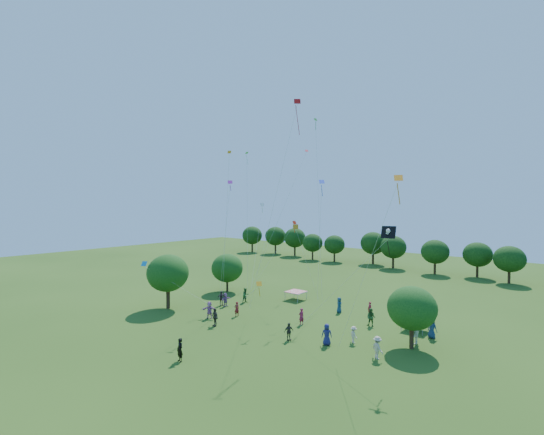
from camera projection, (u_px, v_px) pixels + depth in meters
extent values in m
plane|color=#35581A|center=(145.00, 378.00, 25.64)|extent=(160.00, 160.00, 0.00)
cylinder|color=#422B19|center=(168.00, 299.00, 42.96)|extent=(0.44, 0.44, 2.14)
ellipsoid|color=#1C5017|center=(168.00, 273.00, 42.85)|extent=(4.87, 4.87, 4.38)
cylinder|color=#422B19|center=(227.00, 286.00, 51.24)|extent=(0.30, 0.30, 1.48)
ellipsoid|color=#1C5017|center=(227.00, 268.00, 51.15)|extent=(4.42, 4.42, 3.97)
cylinder|color=#422B19|center=(412.00, 338.00, 30.94)|extent=(0.36, 0.36, 1.75)
ellipsoid|color=#1C5017|center=(412.00, 308.00, 30.85)|extent=(4.09, 4.09, 3.68)
cylinder|color=#422B19|center=(252.00, 248.00, 94.35)|extent=(0.44, 0.44, 2.15)
ellipsoid|color=#163F12|center=(252.00, 235.00, 94.23)|extent=(5.17, 5.17, 4.65)
cylinder|color=#422B19|center=(275.00, 249.00, 91.47)|extent=(0.45, 0.45, 2.17)
ellipsoid|color=#163F12|center=(275.00, 236.00, 91.35)|extent=(5.22, 5.22, 4.70)
cylinder|color=#422B19|center=(295.00, 251.00, 87.17)|extent=(0.44, 0.44, 2.15)
ellipsoid|color=#163F12|center=(295.00, 238.00, 87.06)|extent=(5.17, 5.17, 4.65)
cylinder|color=#422B19|center=(313.00, 255.00, 81.21)|extent=(0.38, 0.38, 1.87)
ellipsoid|color=#163F12|center=(313.00, 243.00, 81.11)|extent=(4.48, 4.48, 4.03)
cylinder|color=#422B19|center=(334.00, 257.00, 78.34)|extent=(0.38, 0.38, 1.84)
ellipsoid|color=#163F12|center=(334.00, 244.00, 78.24)|extent=(4.42, 4.42, 3.98)
cylinder|color=#422B19|center=(373.00, 259.00, 75.23)|extent=(0.44, 0.44, 2.14)
ellipsoid|color=#163F12|center=(373.00, 243.00, 75.12)|extent=(5.14, 5.14, 4.63)
cylinder|color=#422B19|center=(393.00, 263.00, 70.30)|extent=(0.42, 0.42, 2.03)
ellipsoid|color=#163F12|center=(393.00, 247.00, 70.19)|extent=(4.86, 4.86, 4.37)
cylinder|color=#422B19|center=(435.00, 268.00, 64.34)|extent=(0.40, 0.40, 1.96)
ellipsoid|color=#163F12|center=(435.00, 252.00, 64.23)|extent=(4.71, 4.71, 4.24)
cylinder|color=#422B19|center=(477.00, 272.00, 61.43)|extent=(0.39, 0.39, 1.91)
ellipsoid|color=#163F12|center=(478.00, 254.00, 61.33)|extent=(4.59, 4.59, 4.13)
cylinder|color=#422B19|center=(509.00, 277.00, 56.69)|extent=(0.39, 0.39, 1.89)
ellipsoid|color=#163F12|center=(509.00, 259.00, 56.59)|extent=(4.54, 4.54, 4.08)
cube|color=red|center=(296.00, 292.00, 46.84)|extent=(2.20, 2.20, 0.08)
cylinder|color=#999999|center=(285.00, 296.00, 46.73)|extent=(0.05, 0.05, 1.10)
cylinder|color=#999999|center=(298.00, 298.00, 45.45)|extent=(0.05, 0.05, 1.10)
cylinder|color=#999999|center=(294.00, 293.00, 48.27)|extent=(0.05, 0.05, 1.10)
cylinder|color=#999999|center=(307.00, 295.00, 46.99)|extent=(0.05, 0.05, 1.10)
cube|color=#1D72BC|center=(415.00, 320.00, 35.41)|extent=(2.20, 2.20, 0.08)
cylinder|color=#999999|center=(401.00, 325.00, 35.30)|extent=(0.05, 0.05, 1.10)
cylinder|color=#999999|center=(422.00, 330.00, 34.02)|extent=(0.05, 0.05, 1.10)
cylinder|color=#999999|center=(408.00, 320.00, 36.84)|extent=(0.05, 0.05, 1.10)
cylinder|color=#999999|center=(429.00, 324.00, 35.56)|extent=(0.05, 0.05, 1.10)
imported|color=black|center=(180.00, 350.00, 28.36)|extent=(0.74, 0.53, 1.82)
imported|color=navy|center=(432.00, 328.00, 33.37)|extent=(1.02, 0.71, 1.88)
imported|color=maroon|center=(237.00, 309.00, 39.93)|extent=(0.53, 0.68, 1.60)
imported|color=#285424|center=(371.00, 317.00, 36.62)|extent=(0.94, 0.59, 1.81)
imported|color=#ABA688|center=(415.00, 334.00, 31.94)|extent=(0.56, 1.22, 1.85)
imported|color=#3A352E|center=(289.00, 332.00, 32.82)|extent=(0.75, 1.03, 1.60)
imported|color=#AA63A1|center=(209.00, 310.00, 39.21)|extent=(1.75, 1.41, 1.81)
imported|color=navy|center=(339.00, 305.00, 41.26)|extent=(0.68, 0.95, 1.74)
imported|color=maroon|center=(370.00, 309.00, 40.05)|extent=(0.69, 0.61, 1.55)
imported|color=#285F3C|center=(423.00, 312.00, 38.30)|extent=(0.55, 0.93, 1.81)
imported|color=beige|center=(354.00, 335.00, 32.20)|extent=(1.05, 0.88, 1.48)
imported|color=#3A332E|center=(215.00, 317.00, 36.70)|extent=(1.13, 0.68, 1.81)
imported|color=#8B538F|center=(226.00, 300.00, 43.81)|extent=(0.66, 1.56, 1.63)
imported|color=navy|center=(327.00, 334.00, 31.71)|extent=(1.04, 0.92, 1.86)
imported|color=maroon|center=(301.00, 316.00, 37.12)|extent=(0.57, 0.72, 1.70)
imported|color=#2A5E28|center=(246.00, 295.00, 45.56)|extent=(0.65, 0.98, 1.83)
imported|color=#BEAE98|center=(377.00, 348.00, 28.86)|extent=(1.29, 1.03, 1.80)
imported|color=#433836|center=(221.00, 298.00, 44.20)|extent=(0.77, 1.13, 1.76)
cube|color=black|center=(388.00, 232.00, 27.98)|extent=(1.18, 0.80, 0.92)
cube|color=black|center=(389.00, 249.00, 28.06)|extent=(0.19, 0.26, 1.18)
sphere|color=white|center=(388.00, 231.00, 27.93)|extent=(0.34, 0.34, 0.34)
cylinder|color=white|center=(388.00, 235.00, 27.94)|extent=(0.25, 0.47, 0.31)
cylinder|color=white|center=(388.00, 235.00, 27.94)|extent=(0.25, 0.47, 0.31)
cylinder|color=beige|center=(341.00, 285.00, 30.41)|extent=(7.86, 0.66, 8.41)
cube|color=red|center=(297.00, 101.00, 37.45)|extent=(0.73, 0.70, 0.59)
cube|color=red|center=(298.00, 120.00, 37.55)|extent=(0.11, 0.64, 2.94)
cylinder|color=beige|center=(273.00, 207.00, 37.96)|extent=(4.04, 3.03, 21.36)
cube|color=red|center=(294.00, 223.00, 49.37)|extent=(0.43, 0.57, 0.44)
cube|color=red|center=(295.00, 229.00, 49.44)|extent=(0.16, 0.24, 1.05)
cylinder|color=beige|center=(273.00, 256.00, 47.95)|extent=(2.54, 6.23, 8.35)
cube|color=orange|center=(398.00, 178.00, 22.67)|extent=(0.63, 0.56, 0.40)
cube|color=orange|center=(399.00, 194.00, 22.74)|extent=(0.15, 0.30, 1.33)
cylinder|color=beige|center=(365.00, 273.00, 25.33)|extent=(5.28, 2.00, 12.43)
cube|color=orange|center=(259.00, 284.00, 34.87)|extent=(0.61, 0.63, 0.39)
cube|color=orange|center=(259.00, 292.00, 34.94)|extent=(0.09, 0.22, 0.92)
cylinder|color=beige|center=(244.00, 299.00, 36.05)|extent=(3.84, 0.31, 3.17)
cube|color=#218E19|center=(316.00, 120.00, 46.33)|extent=(0.30, 0.45, 0.36)
cube|color=#218E19|center=(316.00, 126.00, 46.40)|extent=(0.18, 0.23, 1.04)
cylinder|color=beige|center=(319.00, 206.00, 43.99)|extent=(3.67, 4.08, 21.68)
cube|color=blue|center=(322.00, 182.00, 41.85)|extent=(0.73, 0.72, 0.45)
cube|color=blue|center=(322.00, 191.00, 41.93)|extent=(0.06, 0.29, 1.27)
cylinder|color=beige|center=(319.00, 242.00, 41.68)|extent=(0.12, 1.01, 13.38)
cube|color=#881893|center=(230.00, 182.00, 39.48)|extent=(0.62, 0.62, 0.38)
cube|color=#881893|center=(230.00, 188.00, 39.54)|extent=(0.06, 0.15, 0.63)
cylinder|color=beige|center=(224.00, 244.00, 40.03)|extent=(1.48, 0.40, 13.22)
cube|color=white|center=(262.00, 205.00, 56.93)|extent=(0.54, 0.68, 0.54)
cube|color=white|center=(262.00, 210.00, 57.00)|extent=(0.13, 0.24, 1.01)
cylinder|color=beige|center=(257.00, 244.00, 51.78)|extent=(5.96, 9.00, 10.75)
cube|color=#0C79BE|center=(144.00, 264.00, 41.38)|extent=(0.72, 0.62, 0.50)
cylinder|color=beige|center=(176.00, 285.00, 40.80)|extent=(6.63, 3.83, 4.00)
cube|color=red|center=(307.00, 151.00, 49.55)|extent=(0.48, 0.51, 0.32)
cylinder|color=beige|center=(279.00, 219.00, 48.05)|extent=(3.54, 7.72, 18.18)
cube|color=orange|center=(229.00, 152.00, 40.14)|extent=(0.46, 0.41, 0.33)
cylinder|color=beige|center=(226.00, 228.00, 40.52)|extent=(0.81, 0.48, 16.63)
cube|color=orange|center=(296.00, 227.00, 40.34)|extent=(0.64, 0.61, 0.52)
cylinder|color=beige|center=(307.00, 265.00, 40.95)|extent=(1.54, 2.48, 8.28)
cube|color=#2E931A|center=(247.00, 153.00, 50.10)|extent=(0.42, 0.31, 0.31)
cube|color=#2E931A|center=(247.00, 160.00, 50.17)|extent=(0.23, 0.27, 1.33)
cylinder|color=beige|center=(247.00, 220.00, 48.28)|extent=(3.06, 3.08, 17.97)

